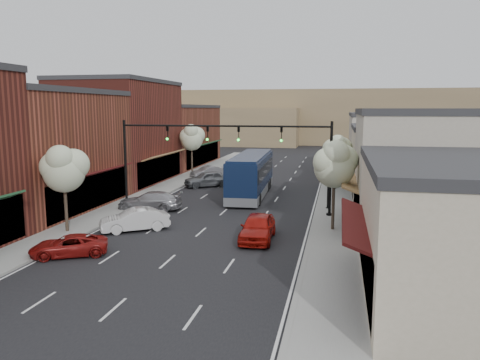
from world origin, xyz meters
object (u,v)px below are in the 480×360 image
Objects in this scene: signal_mast_right at (298,154)px; parked_car_a at (69,246)px; tree_right_far at (337,149)px; parked_car_b at (135,220)px; lamp_post_far at (332,152)px; lamp_post_near at (328,172)px; tree_left_far at (192,137)px; tree_right_near at (335,163)px; parked_car_d at (207,179)px; signal_mast_left at (153,151)px; tree_left_near at (64,168)px; red_hatchback at (258,227)px; parked_car_c at (150,201)px; parked_car_e at (208,172)px; coach_bus at (251,174)px.

signal_mast_right is 17.02m from parked_car_a.
tree_right_far is 1.23× the size of parked_car_b.
lamp_post_near is at bearing -90.00° from lamp_post_far.
signal_mast_right reaches higher than tree_left_far.
tree_right_near is 1.47× the size of parked_car_a.
lamp_post_near is 0.94× the size of parked_car_d.
signal_mast_left is at bearing -169.44° from lamp_post_near.
red_hatchback is at bearing 4.66° from tree_left_near.
red_hatchback is 11.80m from parked_car_c.
tree_right_near reaches higher than parked_car_e.
signal_mast_right is 4.89m from tree_right_near.
signal_mast_right is 1.38× the size of tree_right_near.
coach_bus reaches higher than red_hatchback.
lamp_post_near reaches higher than parked_car_b.
parked_car_a is (-9.45, -5.11, -0.24)m from red_hatchback.
signal_mast_right reaches higher than lamp_post_near.
signal_mast_left is at bearing -134.20° from coach_bus.
tree_right_far reaches higher than lamp_post_far.
signal_mast_right is 1.00× the size of signal_mast_left.
tree_right_near is at bearing -56.09° from signal_mast_right.
parked_car_c is at bearing 143.60° from red_hatchback.
lamp_post_near is (16.05, -15.44, -1.60)m from tree_left_far.
tree_left_far is 4.50m from parked_car_e.
tree_left_far reaches higher than lamp_post_near.
parked_car_d is at bearing 84.17° from signal_mast_left.
tree_left_far is 30.51m from parked_car_a.
parked_car_e is at bearing 122.35° from coach_bus.
red_hatchback is (9.52, -7.06, -3.82)m from signal_mast_left.
parked_car_e is (-14.55, 5.29, -3.33)m from tree_right_far.
lamp_post_near is at bearing 94.77° from tree_right_near.
tree_left_far is 16.26m from lamp_post_far.
coach_bus is (-4.82, 7.25, -2.65)m from signal_mast_right.
lamp_post_far is (16.05, 28.06, -1.22)m from tree_left_near.
parked_car_d is (-10.10, 11.14, -3.82)m from signal_mast_right.
lamp_post_near is at bearing -93.31° from tree_right_far.
tree_right_near is 1.10× the size of tree_right_far.
tree_left_near is at bearing -23.15° from parked_car_c.
lamp_post_far is (2.18, 20.00, -1.62)m from signal_mast_right.
tree_right_near is at bearing -15.33° from parked_car_e.
tree_right_far is 0.43× the size of coach_bus.
parked_car_d is (3.77, -6.80, -3.80)m from tree_left_far.
tree_right_near reaches higher than lamp_post_near.
lamp_post_near is (16.05, 10.56, -1.22)m from tree_left_near.
coach_bus is (-7.00, -12.75, -1.03)m from lamp_post_far.
red_hatchback is (12.15, -25.01, -3.80)m from tree_left_far.
lamp_post_far is at bearing 140.56° from parked_car_c.
tree_right_far is 1.15× the size of parked_car_d.
tree_left_near is 0.45× the size of coach_bus.
tree_right_far is 0.95× the size of tree_left_near.
signal_mast_right is at bearing -15.23° from parked_car_e.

